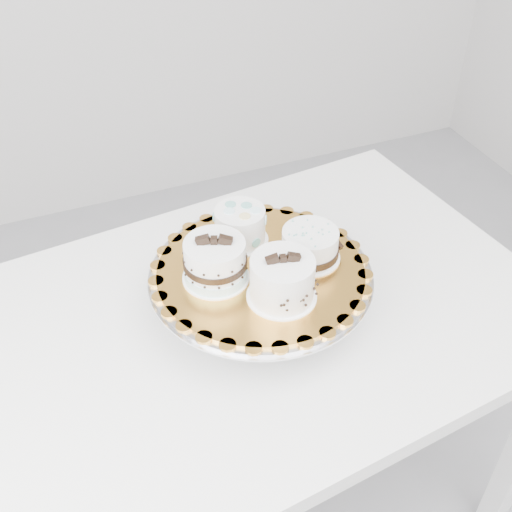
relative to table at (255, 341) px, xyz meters
name	(u,v)px	position (x,y,z in m)	size (l,w,h in m)	color
table	(255,341)	(0.00, 0.00, 0.00)	(1.21, 0.88, 0.75)	white
cake_stand	(261,286)	(0.01, -0.01, 0.16)	(0.41, 0.41, 0.11)	gray
cake_board	(261,270)	(0.01, -0.01, 0.20)	(0.37, 0.37, 0.01)	orange
cake_swirl	(282,280)	(0.01, -0.09, 0.24)	(0.13, 0.13, 0.10)	white
cake_banded	(215,262)	(-0.08, -0.01, 0.24)	(0.14, 0.14, 0.10)	white
cake_dots	(240,225)	(0.00, 0.08, 0.24)	(0.12, 0.12, 0.07)	white
cake_ribbon	(310,245)	(0.10, -0.02, 0.23)	(0.12, 0.12, 0.06)	white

